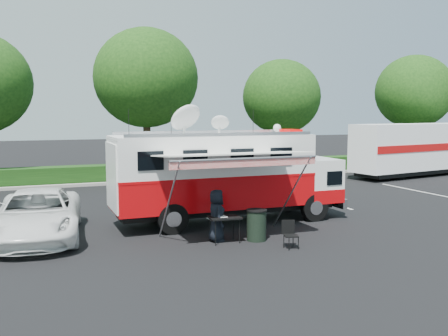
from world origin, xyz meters
The scene contains 11 objects.
ground_plane centered at (0.00, 0.00, 0.00)m, with size 120.00×120.00×0.00m, color black.
back_border centered at (1.14, 12.90, 5.00)m, with size 60.00×6.14×8.87m.
stall_lines centered at (-0.50, 3.00, 0.00)m, with size 24.12×5.50×0.01m.
command_truck centered at (-0.07, 0.00, 1.72)m, with size 8.38×2.31×4.02m.
awning centered at (-0.82, -2.40, 2.59)m, with size 4.57×2.38×2.77m.
white_suv centered at (-6.46, -0.06, 0.00)m, with size 2.51×5.43×1.51m, color white.
person centered at (-1.39, -2.39, 0.00)m, with size 0.78×0.51×1.60m, color black.
folding_table centered at (-1.22, -2.63, 0.75)m, with size 0.98×0.73×0.80m.
folding_chair centered at (0.32, -3.87, 0.47)m, with size 0.48×0.51×0.81m.
trash_bin centered at (-0.21, -2.74, 0.48)m, with size 0.65×0.65×0.96m.
semi_trailer centered at (16.23, 7.98, 1.71)m, with size 10.73×3.88×3.24m.
Camera 1 is at (-6.65, -16.33, 3.90)m, focal length 40.00 mm.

